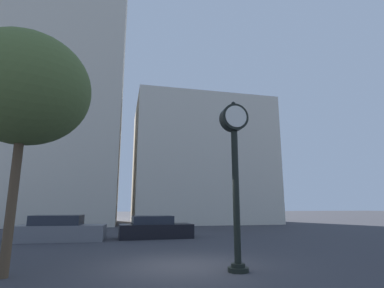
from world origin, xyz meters
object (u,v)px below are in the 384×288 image
Objects in this scene: street_clock at (235,158)px; bare_tree at (26,90)px; car_black at (155,228)px; car_grey at (60,230)px.

bare_tree reaches higher than street_clock.
bare_tree is at bearing -120.24° from car_black.
car_black is (-1.25, 9.42, -2.61)m from street_clock.
car_grey is 9.47m from bare_tree.
bare_tree reaches higher than car_grey.
street_clock reaches higher than car_black.
car_grey is (-6.19, 9.02, -2.58)m from street_clock.
car_black is at bearing 97.55° from street_clock.
street_clock is 1.08× the size of car_grey.
street_clock is 0.74× the size of bare_tree.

